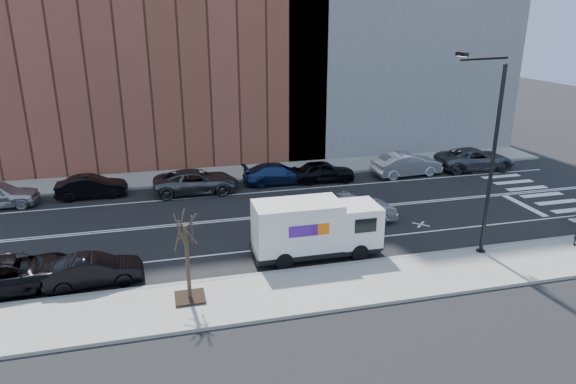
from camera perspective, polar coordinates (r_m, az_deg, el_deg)
ground at (r=30.12m, az=1.43°, el=-2.38°), size 120.00×120.00×0.00m
sidewalk_near at (r=22.54m, az=7.58°, el=-10.09°), size 44.00×3.60×0.15m
sidewalk_far at (r=38.19m, az=-2.13°, el=2.37°), size 44.00×3.60×0.15m
curb_near at (r=24.01m, az=5.99°, el=-8.07°), size 44.00×0.25×0.17m
curb_far at (r=36.50m, az=-1.53°, el=1.61°), size 44.00×0.25×0.17m
crosswalk at (r=37.53m, az=25.67°, el=0.05°), size 3.00×14.00×0.01m
road_markings at (r=30.12m, az=1.43°, el=-2.38°), size 40.00×8.60×0.01m
bldg_brick at (r=42.60m, az=-15.57°, el=18.35°), size 26.00×10.00×22.00m
streetlight at (r=25.55m, az=21.27°, el=4.35°), size 0.44×4.02×9.34m
street_tree at (r=20.89m, az=-11.04°, el=-8.48°), size 1.20×1.20×3.75m
fedex_van at (r=24.37m, az=3.05°, el=-3.98°), size 6.15×2.23×2.80m
far_parked_b at (r=34.85m, az=-20.97°, el=0.56°), size 4.35×1.59×1.43m
far_parked_c at (r=33.94m, az=-10.16°, el=1.16°), size 5.53×2.64×1.52m
far_parked_d at (r=35.31m, az=-1.15°, el=2.06°), size 4.83×1.97×1.40m
far_parked_e at (r=35.80m, az=3.98°, el=2.31°), size 4.42×2.01×1.47m
far_parked_f at (r=38.04m, az=13.07°, el=3.02°), size 5.20×2.17×1.67m
far_parked_g at (r=41.09m, az=20.05°, el=3.47°), size 5.97×3.07×1.61m
driving_sedan at (r=28.39m, az=7.05°, el=-2.11°), size 5.20×2.41×1.65m
near_parked_rear_a at (r=23.63m, az=-20.74°, el=-8.17°), size 4.16×1.74×1.34m
near_parked_rear_b at (r=24.55m, az=-28.33°, el=-8.04°), size 5.68×3.14×1.51m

